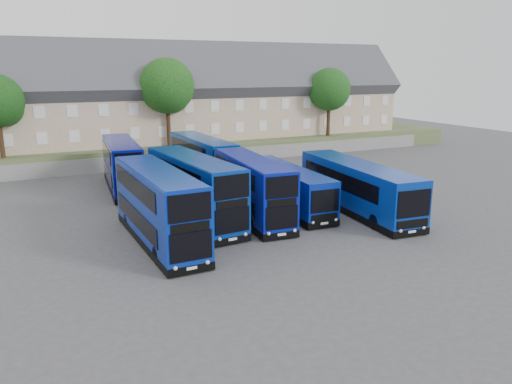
# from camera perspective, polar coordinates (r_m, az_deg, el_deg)

# --- Properties ---
(ground) EXTENTS (120.00, 120.00, 0.00)m
(ground) POSITION_cam_1_polar(r_m,az_deg,el_deg) (31.02, 0.11, -5.04)
(ground) COLOR #46464B
(ground) RESTS_ON ground
(retaining_wall) EXTENTS (70.00, 0.40, 1.50)m
(retaining_wall) POSITION_cam_1_polar(r_m,az_deg,el_deg) (52.80, -11.44, 3.50)
(retaining_wall) COLOR slate
(retaining_wall) RESTS_ON ground
(earth_bank) EXTENTS (80.00, 20.00, 2.00)m
(earth_bank) POSITION_cam_1_polar(r_m,az_deg,el_deg) (62.37, -13.82, 5.18)
(earth_bank) COLOR #485530
(earth_bank) RESTS_ON ground
(terrace_row) EXTENTS (60.00, 10.40, 11.20)m
(terrace_row) POSITION_cam_1_polar(r_m,az_deg,el_deg) (58.64, -10.37, 10.33)
(terrace_row) COLOR tan
(terrace_row) RESTS_ON earth_bank
(dd_front_left) EXTENTS (2.75, 11.10, 4.39)m
(dd_front_left) POSITION_cam_1_polar(r_m,az_deg,el_deg) (29.79, -11.07, -1.77)
(dd_front_left) COLOR #0828A3
(dd_front_left) RESTS_ON ground
(dd_front_mid) EXTENTS (3.35, 11.21, 4.39)m
(dd_front_mid) POSITION_cam_1_polar(r_m,az_deg,el_deg) (33.55, -7.08, 0.16)
(dd_front_mid) COLOR navy
(dd_front_mid) RESTS_ON ground
(dd_front_right) EXTENTS (3.34, 10.54, 4.12)m
(dd_front_right) POSITION_cam_1_polar(r_m,az_deg,el_deg) (34.23, -0.45, 0.31)
(dd_front_right) COLOR #0818A1
(dd_front_right) RESTS_ON ground
(dd_rear_left) EXTENTS (3.37, 10.59, 4.14)m
(dd_rear_left) POSITION_cam_1_polar(r_m,az_deg,el_deg) (43.70, -15.04, 2.85)
(dd_rear_left) COLOR #071088
(dd_rear_left) RESTS_ON ground
(dd_rear_right) EXTENTS (2.68, 10.63, 4.20)m
(dd_rear_right) POSITION_cam_1_polar(r_m,az_deg,el_deg) (44.08, -6.10, 3.38)
(dd_rear_right) COLOR navy
(dd_rear_right) RESTS_ON ground
(coach_east_a) EXTENTS (3.01, 11.25, 3.04)m
(coach_east_a) POSITION_cam_1_polar(r_m,az_deg,el_deg) (36.86, 3.56, 0.43)
(coach_east_a) COLOR #08249D
(coach_east_a) RESTS_ON ground
(coach_east_b) EXTENTS (3.85, 12.96, 3.49)m
(coach_east_b) POSITION_cam_1_polar(r_m,az_deg,el_deg) (36.64, 11.48, 0.45)
(coach_east_b) COLOR #082F9D
(coach_east_b) RESTS_ON ground
(tree_mid) EXTENTS (5.76, 5.76, 9.18)m
(tree_mid) POSITION_cam_1_polar(r_m,az_deg,el_deg) (54.11, -10.03, 11.61)
(tree_mid) COLOR #382314
(tree_mid) RESTS_ON earth_bank
(tree_east) EXTENTS (5.12, 5.12, 8.16)m
(tree_east) POSITION_cam_1_polar(r_m,az_deg,el_deg) (62.30, 8.44, 11.34)
(tree_east) COLOR #382314
(tree_east) RESTS_ON earth_bank
(tree_far) EXTENTS (5.44, 5.44, 8.67)m
(tree_far) POSITION_cam_1_polar(r_m,az_deg,el_deg) (71.45, 9.30, 11.90)
(tree_far) COLOR #382314
(tree_far) RESTS_ON earth_bank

